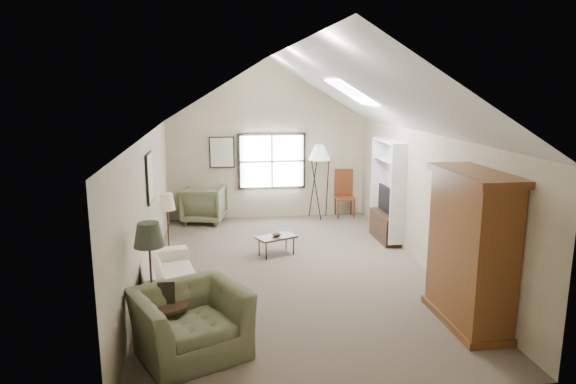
{
  "coord_description": "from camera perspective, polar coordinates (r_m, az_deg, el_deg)",
  "views": [
    {
      "loc": [
        -1.33,
        -8.81,
        3.36
      ],
      "look_at": [
        0.0,
        0.4,
        1.4
      ],
      "focal_mm": 32.0,
      "sensor_mm": 36.0,
      "label": 1
    }
  ],
  "objects": [
    {
      "name": "dark_lamp",
      "position": [
        7.06,
        -14.94,
        -9.56
      ],
      "size": [
        0.47,
        0.47,
        1.65
      ],
      "primitive_type": null,
      "rotation": [
        0.0,
        0.0,
        0.21
      ],
      "color": "black",
      "rests_on": "ground"
    },
    {
      "name": "sofa",
      "position": [
        8.52,
        -13.0,
        -9.14
      ],
      "size": [
        1.4,
        2.51,
        0.69
      ],
      "primitive_type": "imported",
      "rotation": [
        0.0,
        0.0,
        1.78
      ],
      "color": "beige",
      "rests_on": "ground"
    },
    {
      "name": "room_shell",
      "position": [
        8.91,
        0.37,
        10.91
      ],
      "size": [
        5.01,
        8.01,
        4.0
      ],
      "color": "#695A4B",
      "rests_on": "ground"
    },
    {
      "name": "bowl",
      "position": [
        10.25,
        -1.31,
        -4.81
      ],
      "size": [
        0.24,
        0.24,
        0.05
      ],
      "primitive_type": "imported",
      "rotation": [
        0.0,
        0.0,
        0.41
      ],
      "color": "#371D16",
      "rests_on": "coffee_table"
    },
    {
      "name": "tan_lamp",
      "position": [
        9.54,
        -13.16,
        -4.35
      ],
      "size": [
        0.35,
        0.35,
        1.49
      ],
      "primitive_type": null,
      "rotation": [
        0.0,
        0.0,
        0.21
      ],
      "color": "tan",
      "rests_on": "ground"
    },
    {
      "name": "coffee_table",
      "position": [
        10.31,
        -1.3,
        -5.98
      ],
      "size": [
        0.88,
        0.7,
        0.39
      ],
      "primitive_type": "cube",
      "rotation": [
        0.0,
        0.0,
        0.41
      ],
      "color": "#392717",
      "rests_on": "ground"
    },
    {
      "name": "wall_art",
      "position": [
        10.89,
        -11.03,
        3.05
      ],
      "size": [
        1.97,
        3.71,
        0.88
      ],
      "color": "black",
      "rests_on": "room_shell"
    },
    {
      "name": "armchair_near",
      "position": [
        6.76,
        -10.8,
        -14.06
      ],
      "size": [
        1.67,
        1.59,
        0.85
      ],
      "primitive_type": "imported",
      "rotation": [
        0.0,
        0.0,
        0.44
      ],
      "color": "#616647",
      "rests_on": "ground"
    },
    {
      "name": "tv_panel",
      "position": [
        11.3,
        10.84,
        -0.79
      ],
      "size": [
        0.05,
        0.9,
        0.55
      ],
      "primitive_type": "cube",
      "color": "black",
      "rests_on": "media_console"
    },
    {
      "name": "armoire",
      "position": [
        7.65,
        19.64,
        -6.01
      ],
      "size": [
        0.6,
        1.5,
        2.2
      ],
      "primitive_type": "cube",
      "color": "brown",
      "rests_on": "ground"
    },
    {
      "name": "window",
      "position": [
        12.99,
        -1.81,
        3.43
      ],
      "size": [
        1.72,
        0.08,
        1.42
      ],
      "primitive_type": "cube",
      "color": "black",
      "rests_on": "room_shell"
    },
    {
      "name": "skylight",
      "position": [
        10.06,
        7.07,
        11.01
      ],
      "size": [
        0.8,
        1.2,
        0.52
      ],
      "primitive_type": null,
      "color": "white",
      "rests_on": "room_shell"
    },
    {
      "name": "armchair_far",
      "position": [
        12.85,
        -9.27,
        -1.33
      ],
      "size": [
        1.19,
        1.21,
        0.91
      ],
      "primitive_type": "imported",
      "rotation": [
        0.0,
        0.0,
        2.9
      ],
      "color": "#6B6B4B",
      "rests_on": "ground"
    },
    {
      "name": "side_table",
      "position": [
        7.07,
        -13.2,
        -14.13
      ],
      "size": [
        0.7,
        0.7,
        0.59
      ],
      "primitive_type": "cylinder",
      "rotation": [
        0.0,
        0.0,
        0.21
      ],
      "color": "#322314",
      "rests_on": "ground"
    },
    {
      "name": "tripod_lamp",
      "position": [
        13.0,
        3.46,
        1.23
      ],
      "size": [
        0.61,
        0.61,
        1.92
      ],
      "primitive_type": null,
      "rotation": [
        0.0,
        0.0,
        -0.1
      ],
      "color": "white",
      "rests_on": "ground"
    },
    {
      "name": "tv_alcove",
      "position": [
        11.26,
        10.98,
        0.35
      ],
      "size": [
        0.32,
        1.3,
        2.1
      ],
      "primitive_type": "cube",
      "color": "white",
      "rests_on": "ground"
    },
    {
      "name": "media_console",
      "position": [
        11.45,
        10.72,
        -3.82
      ],
      "size": [
        0.34,
        1.18,
        0.6
      ],
      "primitive_type": "cube",
      "color": "#382316",
      "rests_on": "ground"
    },
    {
      "name": "side_chair",
      "position": [
        13.23,
        6.35,
        -0.19
      ],
      "size": [
        0.51,
        0.51,
        1.22
      ],
      "primitive_type": "cube",
      "rotation": [
        0.0,
        0.0,
        -0.07
      ],
      "color": "brown",
      "rests_on": "ground"
    }
  ]
}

